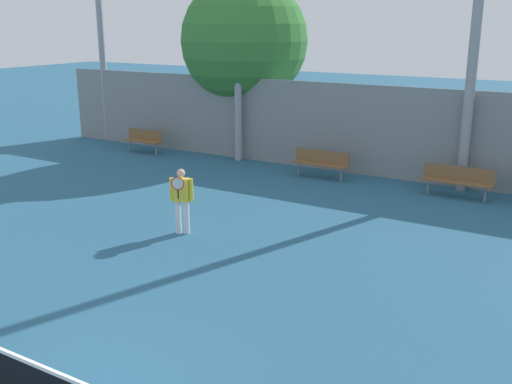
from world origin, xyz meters
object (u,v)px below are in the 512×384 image
object	(u,v)px
bench_adjacent_court	(321,161)
tree_green_tall	(244,41)
bench_courtside_far	(144,138)
tennis_player	(182,198)
bench_courtside_near	(458,178)
light_pole_near_left	(99,8)

from	to	relation	value
bench_adjacent_court	tree_green_tall	world-z (taller)	tree_green_tall
bench_courtside_far	tennis_player	bearing A→B (deg)	-43.53
bench_courtside_near	bench_courtside_far	xyz separation A→B (m)	(-11.64, -0.00, -0.00)
tennis_player	light_pole_near_left	world-z (taller)	light_pole_near_left
bench_adjacent_court	tree_green_tall	bearing A→B (deg)	151.52
tennis_player	bench_adjacent_court	world-z (taller)	tennis_player
bench_courtside_far	bench_adjacent_court	xyz separation A→B (m)	(7.38, 0.00, 0.00)
tennis_player	tree_green_tall	xyz separation A→B (m)	(-3.76, 8.81, 3.24)
bench_courtside_near	tree_green_tall	bearing A→B (deg)	164.71
bench_courtside_near	light_pole_near_left	size ratio (longest dim) A/B	0.22
bench_adjacent_court	tree_green_tall	xyz separation A→B (m)	(-4.33, 2.35, 3.58)
bench_courtside_near	light_pole_near_left	distance (m)	15.46
bench_adjacent_court	tree_green_tall	distance (m)	6.09
bench_courtside_near	bench_adjacent_court	size ratio (longest dim) A/B	1.07
tree_green_tall	bench_courtside_near	bearing A→B (deg)	-15.29
bench_courtside_far	tree_green_tall	distance (m)	5.26
tennis_player	tree_green_tall	world-z (taller)	tree_green_tall
tree_green_tall	bench_adjacent_court	bearing A→B (deg)	-28.48
bench_courtside_near	tree_green_tall	size ratio (longest dim) A/B	0.31
bench_courtside_far	bench_courtside_near	bearing A→B (deg)	0.00
bench_courtside_near	bench_adjacent_court	distance (m)	4.26
bench_courtside_far	tree_green_tall	bearing A→B (deg)	37.60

